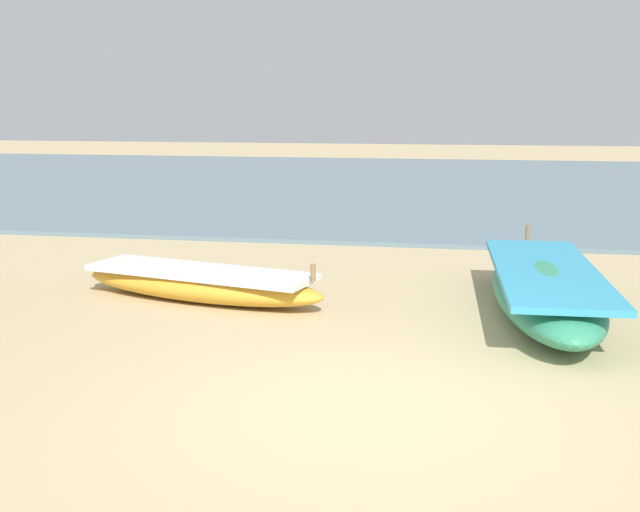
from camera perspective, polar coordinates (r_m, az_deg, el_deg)
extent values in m
plane|color=tan|center=(6.45, 3.51, -11.06)|extent=(80.00, 80.00, 0.00)
cube|color=slate|center=(23.25, 8.56, 5.14)|extent=(60.00, 20.00, 0.08)
ellipsoid|color=#338C66|center=(9.43, 16.05, -2.48)|extent=(1.30, 4.20, 0.56)
cube|color=#3399BF|center=(9.38, 16.13, -1.06)|extent=(1.26, 3.70, 0.07)
cube|color=olive|center=(9.70, 15.86, -1.16)|extent=(0.98, 0.15, 0.04)
cylinder|color=olive|center=(11.22, 14.88, 1.70)|extent=(0.06, 0.06, 0.20)
ellipsoid|color=gold|center=(9.86, -8.69, -2.10)|extent=(3.45, 1.60, 0.39)
cube|color=white|center=(9.82, -8.72, -1.14)|extent=(3.06, 1.49, 0.07)
cube|color=olive|center=(9.70, -7.46, -1.62)|extent=(0.28, 0.70, 0.04)
cylinder|color=olive|center=(9.06, -0.51, -1.22)|extent=(0.06, 0.06, 0.20)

